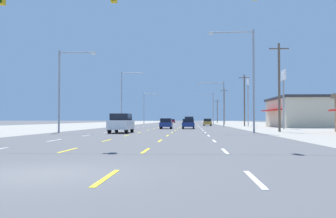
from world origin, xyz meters
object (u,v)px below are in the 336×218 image
at_px(sedan_far_left_near, 118,124).
at_px(streetlight_left_row_1, 124,95).
at_px(hatchback_far_right_farther, 207,122).
at_px(streetlight_right_row_1, 221,100).
at_px(hatchback_center_turn_mid, 166,123).
at_px(streetlight_right_row_0, 249,73).
at_px(streetlight_right_row_2, 211,105).
at_px(sedan_inner_left_farthest, 173,121).
at_px(suv_inner_right_far, 189,121).
at_px(pole_sign_right_row_1, 283,84).
at_px(sedan_inner_right_midfar, 188,124).
at_px(suv_inner_left_nearest, 121,123).
at_px(streetlight_left_row_0, 63,84).
at_px(streetlight_left_row_2, 146,106).
at_px(pole_sign_right_row_2, 248,90).

height_order(sedan_far_left_near, streetlight_left_row_1, streetlight_left_row_1).
relative_size(hatchback_far_right_farther, streetlight_right_row_1, 0.44).
distance_m(hatchback_center_turn_mid, streetlight_right_row_0, 19.69).
height_order(streetlight_right_row_1, streetlight_right_row_2, streetlight_right_row_2).
bearing_deg(sedan_inner_left_farthest, streetlight_right_row_1, -78.87).
height_order(suv_inner_right_far, pole_sign_right_row_1, pole_sign_right_row_1).
bearing_deg(sedan_inner_right_midfar, pole_sign_right_row_1, 1.29).
bearing_deg(streetlight_right_row_1, streetlight_right_row_0, -89.76).
relative_size(sedan_inner_right_midfar, hatchback_far_right_farther, 1.15).
distance_m(suv_inner_left_nearest, hatchback_center_turn_mid, 17.16).
distance_m(hatchback_center_turn_mid, sedan_inner_right_midfar, 3.29).
distance_m(pole_sign_right_row_1, streetlight_left_row_1, 32.33).
height_order(streetlight_left_row_0, streetlight_right_row_0, streetlight_right_row_0).
distance_m(streetlight_right_row_1, streetlight_left_row_2, 39.55).
distance_m(streetlight_left_row_0, streetlight_left_row_1, 34.59).
relative_size(suv_inner_left_nearest, hatchback_far_right_farther, 1.26).
bearing_deg(pole_sign_right_row_1, hatchback_far_right_farther, 112.25).
distance_m(streetlight_left_row_1, streetlight_right_row_2, 39.59).
xyz_separation_m(sedan_inner_right_midfar, suv_inner_right_far, (-0.03, 24.50, 0.27)).
xyz_separation_m(sedan_far_left_near, hatchback_center_turn_mid, (6.95, 1.57, 0.03)).
height_order(sedan_inner_left_farthest, pole_sign_right_row_2, pole_sign_right_row_2).
xyz_separation_m(hatchback_center_turn_mid, hatchback_far_right_farther, (7.18, 25.12, 0.00)).
xyz_separation_m(pole_sign_right_row_1, streetlight_left_row_2, (-26.98, 52.32, -1.19)).
relative_size(suv_inner_right_far, hatchback_far_right_farther, 1.26).
bearing_deg(streetlight_left_row_2, streetlight_left_row_0, -90.03).
height_order(pole_sign_right_row_2, streetlight_left_row_1, streetlight_left_row_1).
relative_size(sedan_inner_right_midfar, sedan_inner_left_farthest, 1.00).
bearing_deg(streetlight_left_row_0, streetlight_left_row_1, 90.00).
xyz_separation_m(suv_inner_left_nearest, pole_sign_right_row_2, (19.65, 43.91, 6.81)).
relative_size(suv_inner_left_nearest, streetlight_right_row_2, 0.53).
bearing_deg(streetlight_right_row_1, sedan_inner_right_midfar, -108.94).
height_order(suv_inner_left_nearest, pole_sign_right_row_2, pole_sign_right_row_2).
height_order(streetlight_left_row_1, streetlight_left_row_2, streetlight_left_row_1).
bearing_deg(pole_sign_right_row_1, hatchback_center_turn_mid, -178.33).
xyz_separation_m(sedan_inner_right_midfar, streetlight_left_row_0, (-13.05, -16.50, 4.34)).
xyz_separation_m(sedan_far_left_near, streetlight_left_row_2, (-2.77, 54.39, 4.65)).
distance_m(sedan_far_left_near, streetlight_left_row_2, 54.66).
xyz_separation_m(streetlight_right_row_0, streetlight_right_row_1, (-0.14, 34.57, -0.89)).
height_order(hatchback_far_right_farther, streetlight_left_row_1, streetlight_left_row_1).
relative_size(streetlight_left_row_0, streetlight_right_row_2, 0.94).
height_order(suv_inner_left_nearest, hatchback_center_turn_mid, suv_inner_left_nearest).
relative_size(suv_inner_left_nearest, sedan_far_left_near, 1.09).
xyz_separation_m(sedan_inner_right_midfar, streetlight_right_row_0, (6.34, -16.50, 5.41)).
bearing_deg(streetlight_left_row_2, suv_inner_right_far, -65.24).
xyz_separation_m(sedan_far_left_near, streetlight_right_row_1, (16.44, 19.83, 4.51)).
height_order(hatchback_center_turn_mid, pole_sign_right_row_1, pole_sign_right_row_1).
bearing_deg(pole_sign_right_row_1, pole_sign_right_row_2, 92.31).
xyz_separation_m(sedan_inner_left_farthest, streetlight_right_row_0, (12.96, -99.75, 5.41)).
height_order(hatchback_center_turn_mid, sedan_inner_left_farthest, hatchback_center_turn_mid).
bearing_deg(suv_inner_left_nearest, streetlight_right_row_0, 2.15).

